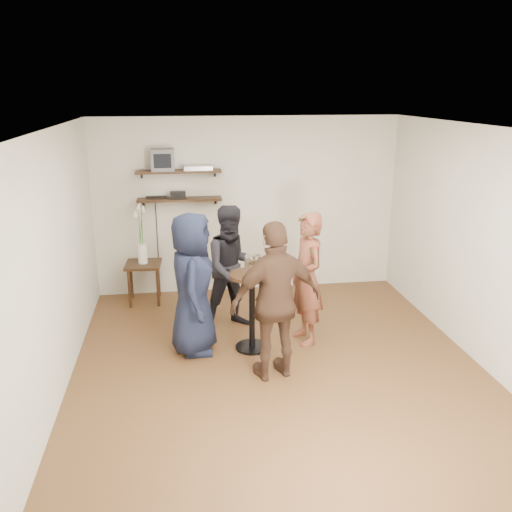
{
  "coord_description": "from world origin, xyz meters",
  "views": [
    {
      "loc": [
        -1.03,
        -5.35,
        2.96
      ],
      "look_at": [
        -0.18,
        0.4,
        1.17
      ],
      "focal_mm": 38.0,
      "sensor_mm": 36.0,
      "label": 1
    }
  ],
  "objects": [
    {
      "name": "room",
      "position": [
        0.0,
        0.0,
        1.3
      ],
      "size": [
        4.58,
        5.08,
        2.68
      ],
      "color": "#4C2C18",
      "rests_on": "ground"
    },
    {
      "name": "shelf_upper",
      "position": [
        -1.0,
        2.38,
        1.85
      ],
      "size": [
        1.2,
        0.25,
        0.04
      ],
      "primitive_type": "cube",
      "color": "black",
      "rests_on": "room"
    },
    {
      "name": "shelf_lower",
      "position": [
        -1.0,
        2.38,
        1.45
      ],
      "size": [
        1.2,
        0.25,
        0.04
      ],
      "primitive_type": "cube",
      "color": "black",
      "rests_on": "room"
    },
    {
      "name": "crt_monitor",
      "position": [
        -1.21,
        2.38,
        2.02
      ],
      "size": [
        0.32,
        0.3,
        0.3
      ],
      "primitive_type": "cube",
      "color": "#59595B",
      "rests_on": "shelf_upper"
    },
    {
      "name": "dvd_deck",
      "position": [
        -0.72,
        2.38,
        1.9
      ],
      "size": [
        0.4,
        0.24,
        0.06
      ],
      "primitive_type": "cube",
      "color": "silver",
      "rests_on": "shelf_upper"
    },
    {
      "name": "radio",
      "position": [
        -1.02,
        2.38,
        1.52
      ],
      "size": [
        0.22,
        0.1,
        0.1
      ],
      "primitive_type": "cube",
      "color": "black",
      "rests_on": "shelf_lower"
    },
    {
      "name": "power_strip",
      "position": [
        -1.33,
        2.42,
        1.48
      ],
      "size": [
        0.3,
        0.05,
        0.03
      ],
      "primitive_type": "cube",
      "color": "black",
      "rests_on": "shelf_lower"
    },
    {
      "name": "side_table",
      "position": [
        -1.56,
        2.14,
        0.49
      ],
      "size": [
        0.52,
        0.52,
        0.59
      ],
      "rotation": [
        0.0,
        0.0,
        -0.06
      ],
      "color": "black",
      "rests_on": "room"
    },
    {
      "name": "vase_lilies",
      "position": [
        -1.56,
        2.14,
        0.88
      ],
      "size": [
        0.19,
        0.19,
        0.91
      ],
      "rotation": [
        0.0,
        0.0,
        -0.06
      ],
      "color": "white",
      "rests_on": "side_table"
    },
    {
      "name": "drinks_table",
      "position": [
        -0.22,
        0.45,
        0.6
      ],
      "size": [
        0.51,
        0.51,
        0.94
      ],
      "color": "black",
      "rests_on": "room"
    },
    {
      "name": "wine_glass_fl",
      "position": [
        -0.28,
        0.44,
        1.08
      ],
      "size": [
        0.07,
        0.07,
        0.21
      ],
      "color": "silver",
      "rests_on": "drinks_table"
    },
    {
      "name": "wine_glass_fr",
      "position": [
        -0.16,
        0.42,
        1.09
      ],
      "size": [
        0.07,
        0.07,
        0.22
      ],
      "color": "silver",
      "rests_on": "drinks_table"
    },
    {
      "name": "wine_glass_bl",
      "position": [
        -0.26,
        0.53,
        1.08
      ],
      "size": [
        0.07,
        0.07,
        0.2
      ],
      "color": "silver",
      "rests_on": "drinks_table"
    },
    {
      "name": "wine_glass_br",
      "position": [
        -0.21,
        0.47,
        1.08
      ],
      "size": [
        0.07,
        0.07,
        0.21
      ],
      "color": "silver",
      "rests_on": "drinks_table"
    },
    {
      "name": "person_plaid",
      "position": [
        0.45,
        0.57,
        0.8
      ],
      "size": [
        0.48,
        0.64,
        1.61
      ],
      "primitive_type": "imported",
      "rotation": [
        0.0,
        0.0,
        -1.41
      ],
      "color": "#B4142F",
      "rests_on": "room"
    },
    {
      "name": "person_dark",
      "position": [
        -0.37,
        1.12,
        0.8
      ],
      "size": [
        0.89,
        0.76,
        1.6
      ],
      "primitive_type": "imported",
      "rotation": [
        0.0,
        0.0,
        0.22
      ],
      "color": "black",
      "rests_on": "room"
    },
    {
      "name": "person_navy",
      "position": [
        -0.9,
        0.5,
        0.83
      ],
      "size": [
        0.58,
        0.85,
        1.66
      ],
      "primitive_type": "imported",
      "rotation": [
        0.0,
        0.0,
        1.5
      ],
      "color": "black",
      "rests_on": "room"
    },
    {
      "name": "person_brown",
      "position": [
        -0.06,
        -0.21,
        0.85
      ],
      "size": [
        1.07,
        0.64,
        1.71
      ],
      "primitive_type": "imported",
      "rotation": [
        0.0,
        0.0,
        3.38
      ],
      "color": "#3F281B",
      "rests_on": "room"
    }
  ]
}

